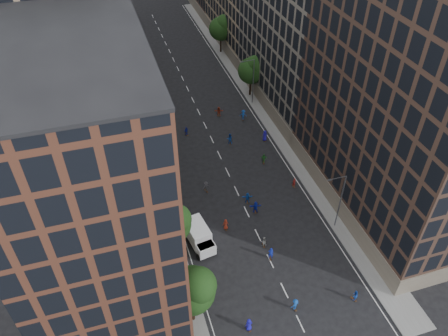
% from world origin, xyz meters
% --- Properties ---
extents(ground, '(240.00, 240.00, 0.00)m').
position_xyz_m(ground, '(0.00, 40.00, 0.00)').
color(ground, black).
rests_on(ground, ground).
extents(sidewalk_left, '(4.00, 105.00, 0.15)m').
position_xyz_m(sidewalk_left, '(-12.00, 47.50, 0.07)').
color(sidewalk_left, slate).
rests_on(sidewalk_left, ground).
extents(sidewalk_right, '(4.00, 105.00, 0.15)m').
position_xyz_m(sidewalk_right, '(12.00, 47.50, 0.07)').
color(sidewalk_right, slate).
rests_on(sidewalk_right, ground).
extents(bldg_left_a, '(14.00, 22.00, 30.00)m').
position_xyz_m(bldg_left_a, '(-19.00, 11.00, 15.00)').
color(bldg_left_a, '#512C1F').
rests_on(bldg_left_a, ground).
extents(bldg_left_b, '(14.00, 26.00, 34.00)m').
position_xyz_m(bldg_left_b, '(-19.00, 35.00, 17.00)').
color(bldg_left_b, '#927D60').
rests_on(bldg_left_b, ground).
extents(bldg_left_c, '(14.00, 20.00, 28.00)m').
position_xyz_m(bldg_left_c, '(-19.00, 58.00, 14.00)').
color(bldg_left_c, '#512C1F').
rests_on(bldg_left_c, ground).
extents(bldg_right_a, '(14.00, 30.00, 36.00)m').
position_xyz_m(bldg_right_a, '(19.00, 15.00, 18.00)').
color(bldg_right_a, '#412D23').
rests_on(bldg_right_a, ground).
extents(bldg_right_b, '(14.00, 28.00, 33.00)m').
position_xyz_m(bldg_right_b, '(19.00, 44.00, 16.50)').
color(bldg_right_b, '#6A6358').
rests_on(bldg_right_b, ground).
extents(tree_left_0, '(5.20, 5.20, 8.83)m').
position_xyz_m(tree_left_0, '(-11.01, 3.85, 5.96)').
color(tree_left_0, black).
rests_on(tree_left_0, ground).
extents(tree_left_1, '(4.80, 4.80, 8.21)m').
position_xyz_m(tree_left_1, '(-11.02, 13.86, 5.55)').
color(tree_left_1, black).
rests_on(tree_left_1, ground).
extents(tree_left_2, '(5.60, 5.60, 9.45)m').
position_xyz_m(tree_left_2, '(-10.99, 25.83, 6.36)').
color(tree_left_2, black).
rests_on(tree_left_2, ground).
extents(tree_left_3, '(5.00, 5.00, 8.58)m').
position_xyz_m(tree_left_3, '(-11.02, 39.85, 5.82)').
color(tree_left_3, black).
rests_on(tree_left_3, ground).
extents(tree_left_4, '(5.40, 5.40, 9.08)m').
position_xyz_m(tree_left_4, '(-11.00, 55.84, 6.10)').
color(tree_left_4, black).
rests_on(tree_left_4, ground).
extents(tree_left_5, '(4.80, 4.80, 8.33)m').
position_xyz_m(tree_left_5, '(-11.02, 71.86, 5.68)').
color(tree_left_5, black).
rests_on(tree_left_5, ground).
extents(tree_right_a, '(5.00, 5.00, 8.39)m').
position_xyz_m(tree_right_a, '(11.38, 47.85, 5.63)').
color(tree_right_a, black).
rests_on(tree_right_a, ground).
extents(tree_right_b, '(5.20, 5.20, 8.83)m').
position_xyz_m(tree_right_b, '(11.39, 67.85, 5.96)').
color(tree_right_b, black).
rests_on(tree_right_b, ground).
extents(streetlamp_near, '(2.64, 0.22, 9.06)m').
position_xyz_m(streetlamp_near, '(10.37, 12.00, 5.17)').
color(streetlamp_near, '#595B60').
rests_on(streetlamp_near, ground).
extents(streetlamp_far, '(2.64, 0.22, 9.06)m').
position_xyz_m(streetlamp_far, '(10.37, 45.00, 5.17)').
color(streetlamp_far, '#595B60').
rests_on(streetlamp_far, ground).
extents(cargo_van, '(3.38, 5.74, 2.89)m').
position_xyz_m(cargo_van, '(-7.82, 14.34, 1.52)').
color(cargo_van, white).
rests_on(cargo_van, ground).
extents(skater_0, '(0.94, 0.69, 1.76)m').
position_xyz_m(skater_0, '(-5.71, 1.07, 0.88)').
color(skater_0, '#1A15B0').
rests_on(skater_0, ground).
extents(skater_1, '(0.79, 0.64, 1.87)m').
position_xyz_m(skater_1, '(0.15, 9.43, 0.94)').
color(skater_1, '#1426A7').
rests_on(skater_1, ground).
extents(skater_2, '(0.90, 0.81, 1.51)m').
position_xyz_m(skater_2, '(7.22, 1.00, 0.75)').
color(skater_2, '#1642B2').
rests_on(skater_2, ground).
extents(skater_3, '(1.19, 0.87, 1.65)m').
position_xyz_m(skater_3, '(0.09, 1.90, 0.82)').
color(skater_3, '#1447A5').
rests_on(skater_3, ground).
extents(skater_4, '(1.18, 0.63, 1.91)m').
position_xyz_m(skater_4, '(-7.32, 12.28, 0.95)').
color(skater_4, '#121E97').
rests_on(skater_4, ground).
extents(skater_5, '(1.77, 0.85, 1.83)m').
position_xyz_m(skater_5, '(1.16, 17.66, 0.92)').
color(skater_5, '#1422A7').
rests_on(skater_5, ground).
extents(skater_6, '(0.83, 0.55, 1.67)m').
position_xyz_m(skater_6, '(-3.77, 15.85, 0.84)').
color(skater_6, maroon).
rests_on(skater_6, ground).
extents(skater_7, '(0.58, 0.41, 1.51)m').
position_xyz_m(skater_7, '(8.50, 20.96, 0.75)').
color(skater_7, maroon).
rests_on(skater_7, ground).
extents(skater_8, '(0.79, 0.65, 1.50)m').
position_xyz_m(skater_8, '(0.08, 11.58, 0.75)').
color(skater_8, '#AEADA9').
rests_on(skater_8, ground).
extents(skater_9, '(1.26, 0.94, 1.74)m').
position_xyz_m(skater_9, '(-4.33, 23.81, 0.87)').
color(skater_9, '#38373B').
rests_on(skater_9, ground).
extents(skater_10, '(1.06, 0.72, 1.68)m').
position_xyz_m(skater_10, '(6.19, 27.49, 0.84)').
color(skater_10, '#217023').
rests_on(skater_10, ground).
extents(skater_11, '(1.61, 0.80, 1.67)m').
position_xyz_m(skater_11, '(0.73, 19.83, 0.83)').
color(skater_11, '#154CAC').
rests_on(skater_11, ground).
extents(skater_12, '(0.97, 0.66, 1.93)m').
position_xyz_m(skater_12, '(8.50, 33.06, 0.97)').
color(skater_12, '#2016B5').
rests_on(skater_12, ground).
extents(skater_13, '(0.67, 0.54, 1.59)m').
position_xyz_m(skater_13, '(-8.45, 35.82, 0.80)').
color(skater_13, '#1633B2').
rests_on(skater_13, ground).
extents(skater_14, '(1.09, 0.93, 1.94)m').
position_xyz_m(skater_14, '(2.54, 33.96, 0.97)').
color(skater_14, '#164BB6').
rests_on(skater_14, ground).
extents(skater_15, '(1.44, 1.18, 1.94)m').
position_xyz_m(skater_15, '(7.10, 40.21, 0.97)').
color(skater_15, '#1442A3').
rests_on(skater_15, ground).
extents(skater_16, '(0.99, 0.64, 1.56)m').
position_xyz_m(skater_16, '(-3.83, 38.56, 0.78)').
color(skater_16, '#121B92').
rests_on(skater_16, ground).
extents(skater_17, '(1.78, 0.97, 1.83)m').
position_xyz_m(skater_17, '(3.22, 42.62, 0.92)').
color(skater_17, '#A4361B').
rests_on(skater_17, ground).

